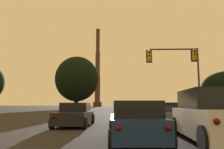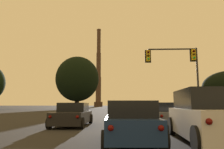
% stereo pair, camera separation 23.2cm
% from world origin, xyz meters
% --- Properties ---
extents(hatchback_center_lane_second, '(2.05, 4.16, 1.44)m').
position_xyz_m(hatchback_center_lane_second, '(0.31, 7.36, 0.66)').
color(hatchback_center_lane_second, navy).
rests_on(hatchback_center_lane_second, ground_plane).
extents(hatchback_right_lane_front, '(1.91, 4.11, 1.44)m').
position_xyz_m(hatchback_right_lane_front, '(2.88, 13.61, 0.66)').
color(hatchback_right_lane_front, '#4C4F54').
rests_on(hatchback_right_lane_front, ground_plane).
extents(suv_right_lane_second, '(2.31, 4.98, 1.86)m').
position_xyz_m(suv_right_lane_second, '(3.06, 7.40, 0.90)').
color(suv_right_lane_second, silver).
rests_on(suv_right_lane_second, ground_plane).
extents(sedan_left_lane_front, '(2.03, 4.72, 1.43)m').
position_xyz_m(sedan_left_lane_front, '(-3.05, 13.21, 0.67)').
color(sedan_left_lane_front, black).
rests_on(sedan_left_lane_front, ground_plane).
extents(traffic_light_overhead_right, '(5.05, 0.50, 6.67)m').
position_xyz_m(traffic_light_overhead_right, '(5.58, 19.93, 5.07)').
color(traffic_light_overhead_right, '#2D2D30').
rests_on(traffic_light_overhead_right, ground_plane).
extents(smokestack, '(5.36, 5.36, 50.51)m').
position_xyz_m(smokestack, '(-14.66, 137.18, 19.81)').
color(smokestack, '#3C2B22').
rests_on(smokestack, ground_plane).
extents(treeline_left_mid, '(12.82, 11.54, 15.62)m').
position_xyz_m(treeline_left_mid, '(-13.14, 63.44, 8.91)').
color(treeline_left_mid, black).
rests_on(treeline_left_mid, ground_plane).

